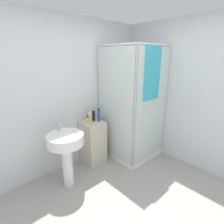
{
  "coord_description": "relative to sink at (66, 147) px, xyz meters",
  "views": [
    {
      "loc": [
        -1.25,
        -0.89,
        1.87
      ],
      "look_at": [
        0.6,
        1.11,
        1.01
      ],
      "focal_mm": 28.0,
      "sensor_mm": 36.0,
      "label": 1
    }
  ],
  "objects": [
    {
      "name": "lotion_bottle_white",
      "position": [
        0.66,
        0.31,
        0.23
      ],
      "size": [
        0.05,
        0.05,
        0.19
      ],
      "color": "white",
      "rests_on": "vanity_cabinet"
    },
    {
      "name": "shower_enclosure",
      "position": [
        1.35,
        -0.09,
        -0.05
      ],
      "size": [
        0.92,
        0.95,
        2.07
      ],
      "color": "white",
      "rests_on": "ground_plane"
    },
    {
      "name": "shampoo_bottle_blue",
      "position": [
        0.77,
        0.2,
        0.27
      ],
      "size": [
        0.05,
        0.05,
        0.24
      ],
      "color": "#1E4C93",
      "rests_on": "vanity_cabinet"
    },
    {
      "name": "soap_dispenser",
      "position": [
        0.58,
        0.27,
        0.2
      ],
      "size": [
        0.06,
        0.06,
        0.13
      ],
      "color": "yellow",
      "rests_on": "vanity_cabinet"
    },
    {
      "name": "wall_back",
      "position": [
        0.21,
        0.49,
        0.62
      ],
      "size": [
        6.4,
        0.06,
        2.5
      ],
      "primitive_type": "cube",
      "color": "silver",
      "rests_on": "ground_plane"
    },
    {
      "name": "wall_right",
      "position": [
        1.91,
        -1.21,
        0.62
      ],
      "size": [
        0.06,
        6.4,
        2.5
      ],
      "primitive_type": "cube",
      "color": "silver",
      "rests_on": "ground_plane"
    },
    {
      "name": "vanity_cabinet",
      "position": [
        0.66,
        0.26,
        -0.24
      ],
      "size": [
        0.36,
        0.41,
        0.79
      ],
      "color": "beige",
      "rests_on": "ground_plane"
    },
    {
      "name": "shampoo_bottle_tall_black",
      "position": [
        0.72,
        0.29,
        0.25
      ],
      "size": [
        0.05,
        0.05,
        0.21
      ],
      "color": "black",
      "rests_on": "vanity_cabinet"
    },
    {
      "name": "sink",
      "position": [
        0.0,
        0.0,
        0.0
      ],
      "size": [
        0.52,
        0.52,
        0.96
      ],
      "color": "white",
      "rests_on": "ground_plane"
    }
  ]
}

